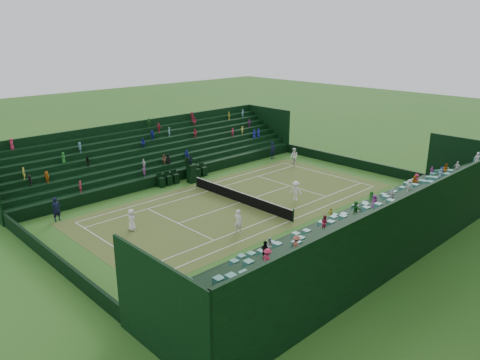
{
  "coord_description": "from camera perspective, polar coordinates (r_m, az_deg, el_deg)",
  "views": [
    {
      "loc": [
        26.51,
        -25.36,
        13.79
      ],
      "look_at": [
        0.0,
        0.0,
        2.0
      ],
      "focal_mm": 35.0,
      "sensor_mm": 36.0,
      "label": 1
    }
  ],
  "objects": [
    {
      "name": "ground",
      "position": [
        39.19,
        0.0,
        -2.78
      ],
      "size": [
        160.0,
        160.0,
        0.0
      ],
      "primitive_type": "plane",
      "color": "#2C6B21",
      "rests_on": "ground"
    },
    {
      "name": "courtside_chairs",
      "position": [
        44.92,
        -6.96,
        0.46
      ],
      "size": [
        0.6,
        5.56,
        1.29
      ],
      "color": "black",
      "rests_on": "ground"
    },
    {
      "name": "player_near_west",
      "position": [
        34.53,
        -13.08,
        -4.75
      ],
      "size": [
        0.93,
        0.77,
        1.63
      ],
      "primitive_type": "imported",
      "rotation": [
        0.0,
        0.0,
        2.78
      ],
      "color": "white",
      "rests_on": "ground"
    },
    {
      "name": "player_near_east",
      "position": [
        33.21,
        -0.19,
        -5.05
      ],
      "size": [
        0.73,
        0.56,
        1.78
      ],
      "primitive_type": "imported",
      "rotation": [
        0.0,
        0.0,
        3.36
      ],
      "color": "white",
      "rests_on": "ground"
    },
    {
      "name": "north_grandstand",
      "position": [
        31.38,
        16.29,
        -5.91
      ],
      "size": [
        6.6,
        32.0,
        4.9
      ],
      "color": "black",
      "rests_on": "ground"
    },
    {
      "name": "umpire_chair",
      "position": [
        44.23,
        -5.98,
        1.09
      ],
      "size": [
        0.84,
        0.84,
        2.65
      ],
      "color": "black",
      "rests_on": "ground"
    },
    {
      "name": "perimeter_wall_south",
      "position": [
        31.13,
        -21.91,
        -8.85
      ],
      "size": [
        17.17,
        0.2,
        1.0
      ],
      "primitive_type": "cube",
      "color": "black",
      "rests_on": "ground"
    },
    {
      "name": "player_far_east",
      "position": [
        39.73,
        6.8,
        -1.31
      ],
      "size": [
        1.25,
        0.95,
        1.71
      ],
      "primitive_type": "imported",
      "rotation": [
        0.0,
        0.0,
        0.32
      ],
      "color": "white",
      "rests_on": "ground"
    },
    {
      "name": "south_grandstand",
      "position": [
        48.24,
        -10.47,
        2.81
      ],
      "size": [
        6.6,
        32.0,
        4.9
      ],
      "color": "black",
      "rests_on": "ground"
    },
    {
      "name": "tennis_net",
      "position": [
        39.01,
        0.0,
        -2.06
      ],
      "size": [
        11.67,
        0.1,
        1.06
      ],
      "color": "black",
      "rests_on": "ground"
    },
    {
      "name": "line_judge_south",
      "position": [
        37.89,
        -21.47,
        -3.32
      ],
      "size": [
        0.51,
        0.72,
        1.86
      ],
      "primitive_type": "imported",
      "rotation": [
        0.0,
        0.0,
        1.67
      ],
      "color": "black",
      "rests_on": "ground"
    },
    {
      "name": "court_surface",
      "position": [
        39.19,
        0.0,
        -2.78
      ],
      "size": [
        12.97,
        26.77,
        0.01
      ],
      "primitive_type": "cube",
      "color": "#3B6B23",
      "rests_on": "ground"
    },
    {
      "name": "perimeter_wall_east",
      "position": [
        33.83,
        10.03,
        -5.6
      ],
      "size": [
        0.2,
        31.77,
        1.0
      ],
      "primitive_type": "cube",
      "color": "black",
      "rests_on": "ground"
    },
    {
      "name": "player_far_west",
      "position": [
        50.4,
        6.61,
        2.88
      ],
      "size": [
        1.03,
        0.89,
        1.81
      ],
      "primitive_type": "imported",
      "rotation": [
        0.0,
        0.0,
        -0.26
      ],
      "color": "white",
      "rests_on": "ground"
    },
    {
      "name": "perimeter_wall_north",
      "position": [
        50.8,
        13.07,
        2.18
      ],
      "size": [
        17.17,
        0.2,
        1.0
      ],
      "primitive_type": "cube",
      "color": "black",
      "rests_on": "ground"
    },
    {
      "name": "perimeter_wall_west",
      "position": [
        45.21,
        -7.46,
        0.57
      ],
      "size": [
        0.2,
        31.77,
        1.0
      ],
      "primitive_type": "cube",
      "color": "black",
      "rests_on": "ground"
    },
    {
      "name": "line_judge_north",
      "position": [
        52.39,
        4.01,
        3.61
      ],
      "size": [
        0.56,
        0.77,
        1.95
      ],
      "primitive_type": "imported",
      "rotation": [
        0.0,
        0.0,
        1.7
      ],
      "color": "black",
      "rests_on": "ground"
    }
  ]
}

